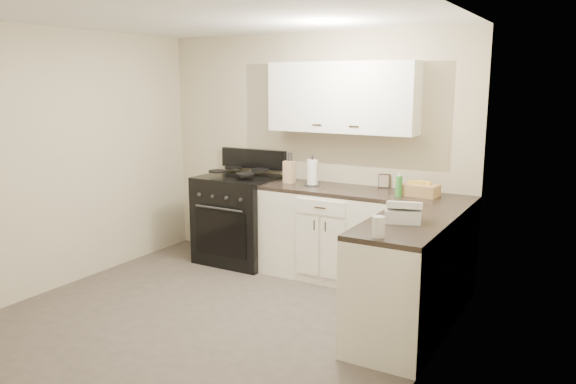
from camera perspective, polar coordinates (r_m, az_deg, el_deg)
The scene contains 21 objects.
floor at distance 4.94m, azimuth -7.71°, elevation -12.80°, with size 3.60×3.60×0.00m, color #473F38.
ceiling at distance 4.54m, azimuth -8.57°, elevation 17.41°, with size 3.60×3.60×0.00m, color white.
wall_back at distance 6.08m, azimuth 2.35°, elevation 4.11°, with size 3.60×3.60×0.00m, color beige.
wall_right at distance 3.76m, azimuth 14.09°, elevation -0.62°, with size 3.60×3.60×0.00m, color beige.
wall_left at distance 5.85m, azimuth -22.22°, elevation 3.00°, with size 3.60×3.60×0.00m, color beige.
wall_front at distance 3.37m, azimuth -27.21°, elevation -2.90°, with size 3.60×3.60×0.00m, color beige.
base_cabinets_back at distance 5.79m, azimuth 4.65°, elevation -4.36°, with size 1.55×0.60×0.90m, color white.
base_cabinets_right at distance 4.84m, azimuth 12.98°, elevation -7.76°, with size 0.60×1.90×0.90m, color white.
countertop_back at distance 5.68m, azimuth 4.73°, elevation 0.21°, with size 1.55×0.60×0.04m, color black.
countertop_right at distance 4.71m, azimuth 13.23°, elevation -2.34°, with size 0.60×1.90×0.04m, color black.
upper_cabinets at distance 5.72m, azimuth 5.52°, elevation 9.55°, with size 1.55×0.30×0.70m, color white.
stove at distance 6.32m, azimuth -4.92°, elevation -2.94°, with size 0.84×0.72×1.02m, color black.
knife_block at distance 5.93m, azimuth 0.14°, elevation 2.05°, with size 0.11×0.10×0.23m, color tan.
paper_towel at distance 5.80m, azimuth 2.48°, elevation 1.99°, with size 0.11×0.11×0.26m, color white.
soap_bottle at distance 5.35m, azimuth 11.20°, elevation 0.59°, with size 0.06×0.06×0.19m, color green.
picture_frame at distance 5.74m, azimuth 9.74°, elevation 1.12°, with size 0.11×0.02×0.14m, color black.
wicker_basket at distance 5.41m, azimuth 13.27°, elevation 0.19°, with size 0.33×0.22×0.11m, color tan.
countertop_grill at distance 4.40m, azimuth 11.66°, elevation -2.30°, with size 0.27×0.25×0.10m, color white.
glass_jar at distance 3.92m, azimuth 9.17°, elevation -3.51°, with size 0.09×0.09×0.15m, color silver.
oven_mitt_near at distance 4.43m, azimuth 6.91°, elevation -8.32°, with size 0.02×0.17×0.29m, color black.
oven_mitt_far at distance 4.68m, azimuth 8.22°, elevation -7.57°, with size 0.02×0.13×0.23m, color black.
Camera 1 is at (2.78, -3.56, 2.00)m, focal length 35.00 mm.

